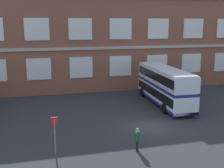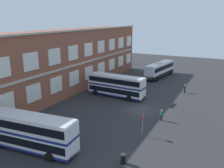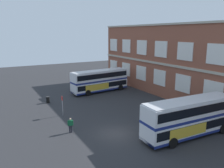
{
  "view_description": "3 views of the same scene",
  "coord_description": "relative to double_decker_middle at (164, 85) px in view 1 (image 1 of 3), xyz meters",
  "views": [
    {
      "loc": [
        -9.33,
        -22.09,
        8.8
      ],
      "look_at": [
        -2.41,
        3.94,
        3.16
      ],
      "focal_mm": 45.93,
      "sensor_mm": 36.0,
      "label": 1
    },
    {
      "loc": [
        -34.9,
        -12.58,
        14.44
      ],
      "look_at": [
        -1.7,
        4.31,
        4.18
      ],
      "focal_mm": 38.63,
      "sensor_mm": 36.0,
      "label": 2
    },
    {
      "loc": [
        19.82,
        -11.82,
        10.85
      ],
      "look_at": [
        -6.69,
        3.23,
        3.93
      ],
      "focal_mm": 36.18,
      "sensor_mm": 36.0,
      "label": 3
    }
  ],
  "objects": [
    {
      "name": "ground_plane",
      "position": [
        -4.3,
        -4.47,
        -2.15
      ],
      "size": [
        120.0,
        120.0,
        0.0
      ],
      "primitive_type": "plane",
      "color": "#2B2B2D"
    },
    {
      "name": "brick_terminal_building",
      "position": [
        -2.9,
        11.51,
        3.89
      ],
      "size": [
        57.64,
        8.19,
        12.37
      ],
      "color": "brown",
      "rests_on": "ground"
    },
    {
      "name": "double_decker_middle",
      "position": [
        0.0,
        0.0,
        0.0
      ],
      "size": [
        3.26,
        11.11,
        4.07
      ],
      "color": "silver",
      "rests_on": "ground"
    },
    {
      "name": "waiting_passenger",
      "position": [
        -7.06,
        -10.76,
        -1.22
      ],
      "size": [
        0.39,
        0.62,
        1.7
      ],
      "color": "black",
      "rests_on": "ground"
    },
    {
      "name": "bus_stand_flag",
      "position": [
        -12.68,
        -9.89,
        -0.51
      ],
      "size": [
        0.44,
        0.1,
        2.7
      ],
      "color": "slate",
      "rests_on": "ground"
    }
  ]
}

